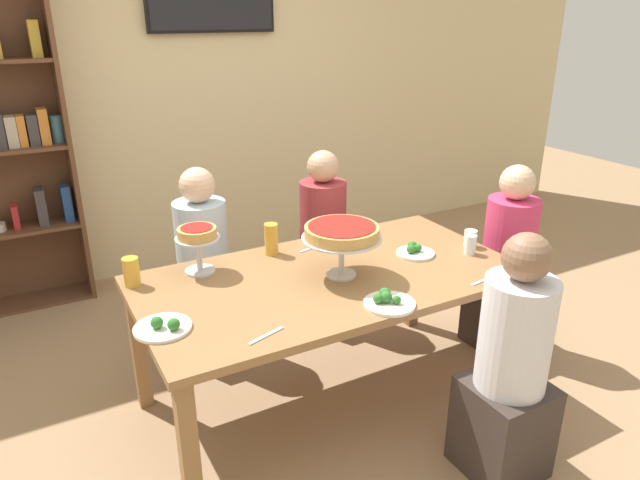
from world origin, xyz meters
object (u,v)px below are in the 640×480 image
Objects in this scene: diner_head_east at (506,272)px; deep_dish_pizza_stand at (342,234)px; salad_plate_spare at (163,327)px; dining_table at (330,289)px; diner_far_left at (205,276)px; salad_plate_near_diner at (388,301)px; personal_pizza_stand at (197,238)px; water_glass_clear_near at (471,245)px; cutlery_knife_near at (484,280)px; beer_glass_amber_tall at (271,239)px; water_glass_clear_spare at (470,239)px; beer_glass_amber_short at (131,272)px; cutlery_fork_far at (266,336)px; salad_plate_far_diner at (415,251)px; diner_far_right at (323,249)px; cutlery_fork_near at (312,248)px; water_glass_clear_far at (349,238)px; diner_near_right at (509,376)px.

deep_dish_pizza_stand is at bearing 0.63° from diner_head_east.
dining_table is at bearing 8.58° from salad_plate_spare.
diner_far_left is 1.31m from salad_plate_near_diner.
personal_pizza_stand reaches higher than water_glass_clear_near.
water_glass_clear_near is 0.59× the size of cutlery_knife_near.
beer_glass_amber_tall is 1.09m from water_glass_clear_spare.
cutlery_knife_near is (-0.24, -0.36, -0.05)m from water_glass_clear_spare.
beer_glass_amber_short reaches higher than cutlery_fork_far.
diner_far_left is 1.05m from deep_dish_pizza_stand.
salad_plate_far_diner is at bearing 49.08° from diner_far_left.
salad_plate_near_diner is 2.43× the size of water_glass_clear_spare.
salad_plate_far_diner is 0.43m from cutlery_knife_near.
dining_table is 19.66× the size of water_glass_clear_spare.
water_glass_clear_near is at bearing 14.95° from diner_head_east.
cutlery_knife_near reaches higher than dining_table.
dining_table is 1.63× the size of diner_far_right.
water_glass_clear_spare reaches higher than salad_plate_near_diner.
salad_plate_near_diner is at bearing 21.43° from diner_far_left.
deep_dish_pizza_stand is 0.77m from water_glass_clear_near.
diner_far_left is 0.71m from cutlery_fork_near.
personal_pizza_stand is 0.34m from beer_glass_amber_short.
salad_plate_far_diner reaches higher than cutlery_knife_near.
water_glass_clear_far is 1.01m from cutlery_fork_far.
diner_head_east is 6.39× the size of cutlery_knife_near.
beer_glass_amber_tall is 0.94× the size of cutlery_fork_near.
deep_dish_pizza_stand is at bearing -37.01° from dining_table.
cutlery_knife_near is (1.17, -0.76, -0.18)m from personal_pizza_stand.
cutlery_fork_near is at bearing 88.97° from salad_plate_near_diner.
diner_near_right is at bearing -96.34° from salad_plate_far_diner.
water_glass_clear_far is at bearing 150.98° from water_glass_clear_spare.
diner_near_right reaches higher than salad_plate_far_diner.
water_glass_clear_spare is at bearing -9.79° from salad_plate_far_diner.
water_glass_clear_spare is 0.53× the size of cutlery_fork_far.
beer_glass_amber_tall is at bearing -51.80° from diner_far_right.
diner_head_east is 12.09× the size of water_glass_clear_spare.
salad_plate_far_diner is (0.09, 0.80, 0.27)m from diner_near_right.
salad_plate_spare is at bearing -87.60° from beer_glass_amber_short.
diner_far_right is 1.61m from salad_plate_spare.
cutlery_fork_far is (-1.29, -0.24, -0.05)m from water_glass_clear_near.
deep_dish_pizza_stand is 0.83m from water_glass_clear_spare.
salad_plate_far_diner is 1.10m from cutlery_fork_far.
personal_pizza_stand is 0.84m from water_glass_clear_far.
water_glass_clear_far is (0.27, 0.27, 0.13)m from dining_table.
personal_pizza_stand reaches higher than beer_glass_amber_short.
beer_glass_amber_tall is at bearing 156.47° from water_glass_clear_spare.
water_glass_clear_near is at bearing -27.84° from diner_near_right.
diner_far_right is 1.02m from water_glass_clear_spare.
cutlery_fork_far is (-0.58, 0.02, -0.02)m from salad_plate_near_diner.
water_glass_clear_near is at bearing -9.57° from dining_table.
salad_plate_near_diner reaches higher than salad_plate_spare.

